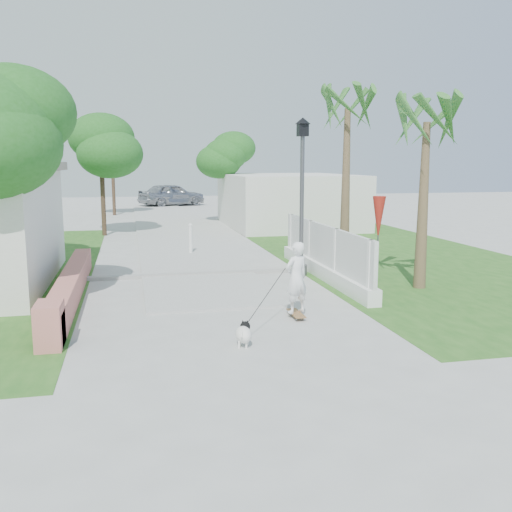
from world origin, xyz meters
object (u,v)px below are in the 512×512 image
object	(u,v)px
patio_umbrella	(379,219)
skateboarder	(271,292)
parked_car	(172,195)
dog	(244,333)
street_lamp	(302,191)
bollard	(191,238)

from	to	relation	value
patio_umbrella	skateboarder	world-z (taller)	patio_umbrella
skateboarder	parked_car	bearing A→B (deg)	-113.54
patio_umbrella	dog	size ratio (longest dim) A/B	3.90
dog	parked_car	bearing A→B (deg)	107.10
street_lamp	parked_car	size ratio (longest dim) A/B	0.90
dog	parked_car	xyz separation A→B (m)	(1.16, 33.22, 0.61)
dog	skateboarder	bearing A→B (deg)	73.44
street_lamp	parked_car	distance (m)	27.38
skateboarder	parked_car	world-z (taller)	parked_car
street_lamp	patio_umbrella	bearing A→B (deg)	-27.76
parked_car	street_lamp	bearing A→B (deg)	159.02
dog	parked_car	size ratio (longest dim) A/B	0.12
street_lamp	bollard	xyz separation A→B (m)	(-2.70, 4.50, -1.84)
skateboarder	dog	world-z (taller)	skateboarder
bollard	skateboarder	size ratio (longest dim) A/B	0.59
bollard	dog	size ratio (longest dim) A/B	1.85
bollard	skateboarder	distance (m)	9.41
patio_umbrella	skateboarder	xyz separation A→B (m)	(-4.01, -3.90, -0.98)
dog	parked_car	world-z (taller)	parked_car
patio_umbrella	skateboarder	size ratio (longest dim) A/B	1.25
skateboarder	dog	distance (m)	1.38
street_lamp	dog	bearing A→B (deg)	-115.71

